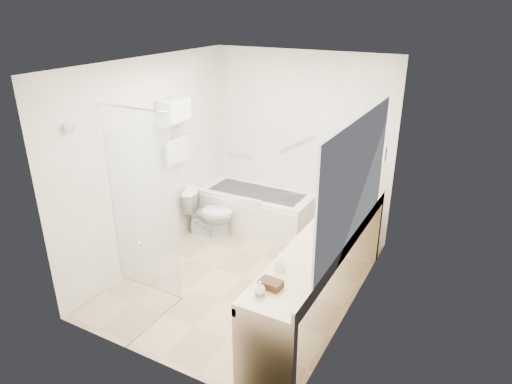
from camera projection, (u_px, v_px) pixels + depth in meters
The scene contains 25 objects.
floor at pixel (244, 277), 5.50m from camera, with size 3.20×3.20×0.00m, color tan.
ceiling at pixel (242, 63), 4.53m from camera, with size 2.60×3.20×0.10m, color white.
wall_back at pixel (301, 143), 6.31m from camera, with size 2.60×0.10×2.50m, color silver.
wall_front at pixel (145, 243), 3.72m from camera, with size 2.60×0.10×2.50m, color silver.
wall_left at pixel (151, 162), 5.59m from camera, with size 0.10×3.20×2.50m, color silver.
wall_right at pixel (358, 204), 4.45m from camera, with size 0.10×3.20×2.50m, color silver.
bathtub at pixel (257, 209), 6.62m from camera, with size 1.60×0.73×0.59m.
grab_bar_short at pixel (240, 155), 6.81m from camera, with size 0.03×0.03×0.40m, color silver.
grab_bar_long at pixel (296, 144), 6.30m from camera, with size 0.03×0.03×0.60m, color silver.
shower_enclosure at pixel (144, 216), 4.62m from camera, with size 0.96×0.91×2.11m.
towel_shelf at pixel (175, 117), 5.62m from camera, with size 0.24×0.55×0.81m.
vanity_counter at pixel (323, 258), 4.68m from camera, with size 0.55×2.70×0.95m.
sink at pixel (340, 227), 4.92m from camera, with size 0.40×0.52×0.14m, color silver.
faucet at pixel (353, 221), 4.82m from camera, with size 0.03×0.03×0.14m, color silver.
mirror at pixel (355, 180), 4.21m from camera, with size 0.02×2.00×1.20m, color silver.
hairdryer_unit at pixel (382, 154), 5.24m from camera, with size 0.08×0.10×0.18m, color silver.
toilet at pixel (210, 213), 6.36m from camera, with size 0.38×0.69×0.67m, color silver.
amenity_basket at pixel (271, 284), 3.83m from camera, with size 0.19×0.13×0.06m, color #462919.
soap_bottle_a at pixel (280, 267), 4.07m from camera, with size 0.07×0.15×0.07m, color silver.
soap_bottle_b at pixel (260, 289), 3.73m from camera, with size 0.10×0.12×0.10m, color silver.
water_bottle_left at pixel (334, 206), 5.16m from camera, with size 0.06×0.06×0.18m.
water_bottle_mid at pixel (344, 215), 4.95m from camera, with size 0.05×0.05×0.18m.
water_bottle_right at pixel (349, 189), 5.57m from camera, with size 0.07×0.07×0.22m.
drinking_glass_near at pixel (343, 203), 5.31m from camera, with size 0.07×0.07×0.10m, color silver.
drinking_glass_far at pixel (313, 225), 4.80m from camera, with size 0.07×0.07×0.08m, color silver.
Camera 1 is at (2.35, -4.04, 3.08)m, focal length 32.00 mm.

